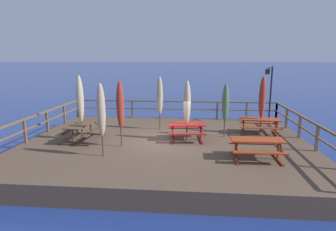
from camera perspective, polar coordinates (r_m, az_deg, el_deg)
ground_plane at (r=13.21m, az=-0.30°, el=-7.89°), size 600.00×600.00×0.00m
wooden_deck at (r=13.10m, az=-0.30°, el=-6.45°), size 12.49×9.95×0.70m
railing_waterside_far at (r=17.52m, az=1.22°, el=1.80°), size 12.29×0.10×1.09m
railing_side_left at (r=14.69m, az=-24.71°, el=-1.11°), size 0.10×9.75×1.09m
railing_side_right at (r=13.65m, az=26.10°, el=-2.11°), size 0.10×9.75×1.09m
picnic_table_back_left at (r=13.55m, az=-16.72°, el=-2.32°), size 1.53×2.24×0.78m
picnic_table_front_right at (r=11.00m, az=17.28°, el=-5.53°), size 1.90×1.42×0.78m
picnic_table_front_left at (r=12.94m, az=3.75°, el=-2.55°), size 1.74×1.54×0.78m
picnic_table_back_right at (r=14.63m, az=17.76°, el=-1.41°), size 2.00×1.56×0.78m
patio_umbrella_tall_front at (r=13.30m, az=-17.10°, el=3.09°), size 0.32×0.32×2.92m
patio_umbrella_tall_mid_left at (r=10.82m, az=-13.15°, el=1.00°), size 0.32×0.32×2.78m
patio_umbrella_short_back at (r=12.67m, az=3.82°, el=2.52°), size 0.32×0.32×2.69m
patio_umbrella_short_mid at (r=14.41m, az=18.24°, el=3.39°), size 0.32×0.32×2.83m
patio_umbrella_tall_back_left at (r=14.64m, az=-1.65°, el=3.89°), size 0.32×0.32×2.75m
patio_umbrella_tall_mid_right at (r=13.52m, az=11.35°, el=2.43°), size 0.32×0.32×2.53m
patio_umbrella_short_front at (r=11.90m, az=-9.49°, el=2.04°), size 0.32×0.32×2.77m
lamp_post_hooked at (r=17.13m, az=19.54°, el=5.55°), size 0.50×0.56×3.20m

